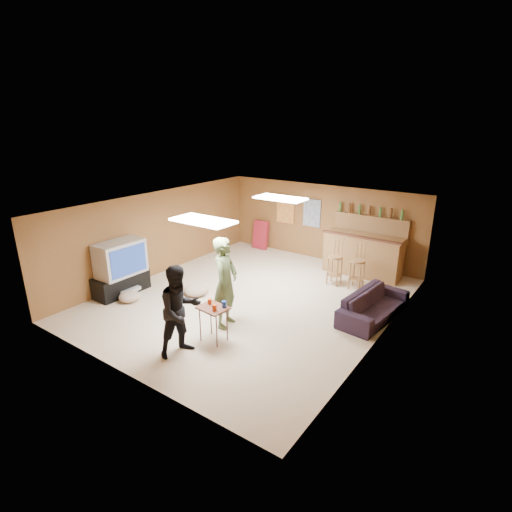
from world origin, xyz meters
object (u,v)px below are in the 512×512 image
Objects in this scene: person_black at (180,311)px; sofa at (374,305)px; tv_body at (120,258)px; person_olive at (225,283)px; tray_table at (214,324)px; bar_counter at (362,255)px.

person_black is 4.03m from sofa.
person_black is (2.95, -1.01, -0.08)m from tv_body.
tv_body reaches higher than sofa.
sofa is at bearing -19.13° from person_black.
tv_body is at bearing 79.15° from person_olive.
tv_body is 3.22m from tray_table.
tv_body is 0.60× the size of person_olive.
tv_body is 0.57× the size of sofa.
tray_table reaches higher than sofa.
bar_counter is 5.59m from person_black.
tray_table is (3.15, -0.37, -0.55)m from tv_body.
person_olive reaches higher than tv_body.
person_olive is 0.86m from tray_table.
tv_body is at bearing 119.37° from sofa.
sofa is 2.80× the size of tray_table.
person_black reaches higher than tv_body.
sofa is at bearing 50.90° from tray_table.
person_olive is 2.67× the size of tray_table.
person_olive is (2.95, 0.24, 0.02)m from tv_body.
tray_table is at bearing -177.30° from person_olive.
tray_table is (-1.00, -4.82, -0.20)m from bar_counter.
tv_body is 1.59× the size of tray_table.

